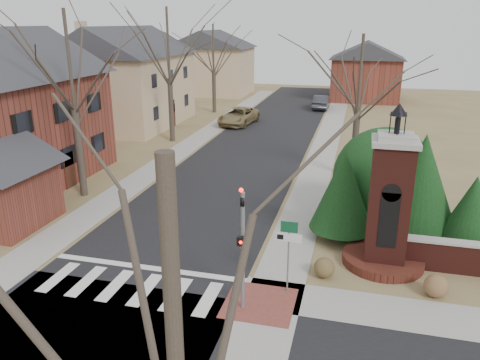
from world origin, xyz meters
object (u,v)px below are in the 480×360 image
(sign_post, at_px, (288,243))
(pickup_truck, at_px, (239,116))
(traffic_signal_pole, at_px, (243,239))
(distant_car, at_px, (321,102))
(brick_gate_monument, at_px, (388,214))

(sign_post, bearing_deg, pickup_truck, 108.03)
(traffic_signal_pole, relative_size, distant_car, 0.99)
(pickup_truck, distance_m, distant_car, 12.34)
(traffic_signal_pole, xyz_separation_m, distant_car, (-0.90, 39.34, -1.83))
(sign_post, distance_m, distant_car, 38.01)
(traffic_signal_pole, height_order, brick_gate_monument, brick_gate_monument)
(sign_post, xyz_separation_m, distant_car, (-2.19, 37.92, -1.20))
(pickup_truck, bearing_deg, sign_post, -64.71)
(traffic_signal_pole, xyz_separation_m, pickup_truck, (-7.70, 29.04, -1.81))
(traffic_signal_pole, xyz_separation_m, brick_gate_monument, (4.70, 4.42, -0.42))
(traffic_signal_pole, distance_m, distant_car, 39.39)
(distant_car, bearing_deg, traffic_signal_pole, 91.57)
(traffic_signal_pole, height_order, distant_car, traffic_signal_pole)
(pickup_truck, bearing_deg, traffic_signal_pole, -67.89)
(sign_post, height_order, pickup_truck, sign_post)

